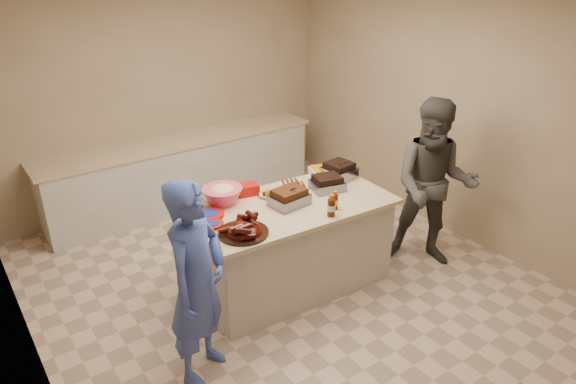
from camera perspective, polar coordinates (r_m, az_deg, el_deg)
room at (r=5.30m, az=-0.73°, el=-9.78°), size 4.50×5.00×2.70m
back_counter at (r=6.79m, az=-11.53°, el=2.18°), size 3.60×0.64×0.90m
island at (r=5.25m, az=0.32°, el=-10.14°), size 1.96×1.12×0.90m
rib_platter at (r=4.30m, az=-4.99°, el=-4.64°), size 0.44×0.44×0.17m
pulled_pork_tray at (r=4.77m, az=0.12°, el=-1.45°), size 0.36×0.29×0.10m
brisket_tray at (r=5.09m, az=4.35°, el=0.26°), size 0.35×0.32×0.09m
roasting_pan at (r=5.37m, az=5.65°, el=1.58°), size 0.32×0.32×0.12m
coleslaw_bowl at (r=4.84m, az=-7.23°, el=-1.22°), size 0.40×0.40×0.26m
sausage_plate at (r=5.08m, az=0.68°, el=0.31°), size 0.36×0.36×0.05m
mac_cheese_dish at (r=5.45m, az=4.24°, el=1.99°), size 0.38×0.33×0.09m
bbq_bottle_a at (r=4.59m, az=4.79°, el=-2.67°), size 0.07×0.07×0.21m
bbq_bottle_b at (r=4.71m, az=5.17°, el=-1.89°), size 0.06×0.06×0.18m
mustard_bottle at (r=4.87m, az=-2.27°, el=-0.87°), size 0.05×0.05×0.13m
sauce_bowl at (r=4.92m, az=-2.49°, el=-0.60°), size 0.13×0.05×0.13m
plate_stack_large at (r=4.62m, az=-8.76°, el=-2.64°), size 0.29×0.29×0.03m
plate_stack_small at (r=4.46m, az=-8.42°, el=-3.73°), size 0.21×0.21×0.03m
plastic_cup at (r=4.80m, az=-8.35°, el=-1.53°), size 0.11×0.11×0.11m
basket_stack at (r=4.99m, az=-4.53°, el=-0.24°), size 0.23×0.20×0.10m
guest_blue at (r=4.40m, az=-9.23°, el=-18.82°), size 1.41×1.71×0.39m
guest_gray at (r=5.82m, az=14.84°, el=-7.24°), size 1.92×1.81×0.67m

